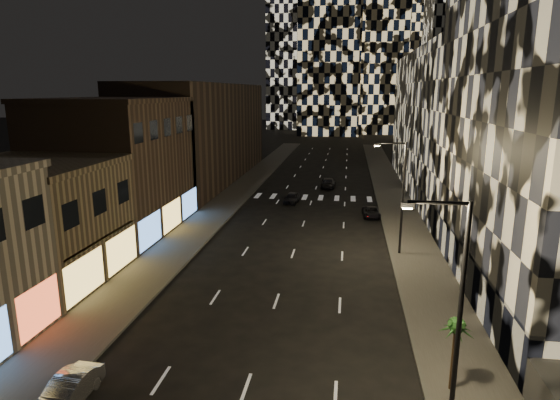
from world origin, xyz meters
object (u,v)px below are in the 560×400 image
(streetlight_near, at_px, (455,299))
(car_dark_rightlane, at_px, (371,212))
(car_dark_midlane, at_px, (292,198))
(streetlight_far, at_px, (400,190))
(car_silver_parked, at_px, (67,392))
(palm_tree, at_px, (456,332))
(car_dark_oncoming, at_px, (328,183))

(streetlight_near, bearing_deg, car_dark_rightlane, 92.77)
(car_dark_midlane, height_order, car_dark_rightlane, car_dark_midlane)
(streetlight_far, distance_m, car_silver_parked, 26.72)
(car_dark_midlane, bearing_deg, streetlight_far, -51.59)
(streetlight_near, relative_size, car_dark_midlane, 2.47)
(car_silver_parked, distance_m, palm_tree, 16.72)
(car_silver_parked, height_order, car_dark_oncoming, car_dark_oncoming)
(car_silver_parked, distance_m, car_dark_midlane, 38.19)
(streetlight_near, bearing_deg, palm_tree, 71.60)
(streetlight_far, bearing_deg, car_dark_oncoming, 104.17)
(car_dark_midlane, xyz_separation_m, car_dark_oncoming, (3.87, 10.00, 0.04))
(car_dark_rightlane, relative_size, palm_tree, 1.15)
(car_dark_oncoming, bearing_deg, streetlight_near, 99.68)
(car_silver_parked, bearing_deg, streetlight_near, 6.35)
(streetlight_near, relative_size, car_dark_rightlane, 2.35)
(streetlight_near, distance_m, palm_tree, 3.29)
(streetlight_near, relative_size, streetlight_far, 1.00)
(streetlight_near, distance_m, streetlight_far, 20.00)
(car_dark_midlane, distance_m, car_dark_oncoming, 10.72)
(streetlight_far, height_order, car_silver_parked, streetlight_far)
(streetlight_near, distance_m, car_silver_parked, 16.30)
(car_silver_parked, relative_size, palm_tree, 1.13)
(car_dark_rightlane, height_order, palm_tree, palm_tree)
(car_dark_oncoming, distance_m, car_dark_rightlane, 16.09)
(streetlight_near, height_order, car_silver_parked, streetlight_near)
(streetlight_far, bearing_deg, car_dark_rightlane, 97.57)
(streetlight_far, distance_m, car_dark_midlane, 20.31)
(car_dark_midlane, relative_size, palm_tree, 1.10)
(streetlight_far, relative_size, car_dark_rightlane, 2.35)
(car_dark_oncoming, height_order, palm_tree, palm_tree)
(car_silver_parked, distance_m, car_dark_oncoming, 48.67)
(streetlight_near, height_order, streetlight_far, same)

